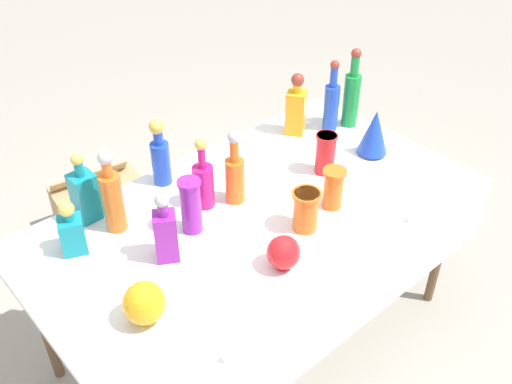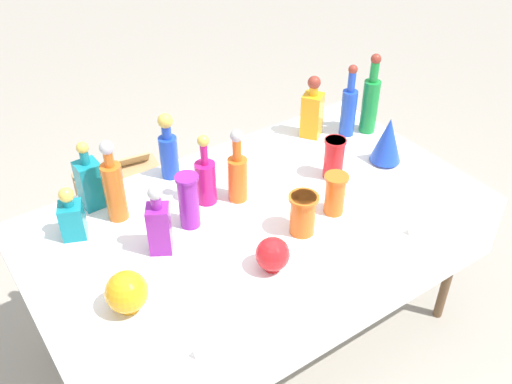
# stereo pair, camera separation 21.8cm
# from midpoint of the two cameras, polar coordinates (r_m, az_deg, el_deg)

# --- Properties ---
(ground_plane) EXTENTS (40.00, 40.00, 0.00)m
(ground_plane) POSITION_cam_midpoint_polar(r_m,az_deg,el_deg) (2.85, -2.26, -14.05)
(ground_plane) COLOR #A0998C
(display_table) EXTENTS (1.83, 1.05, 0.76)m
(display_table) POSITION_cam_midpoint_polar(r_m,az_deg,el_deg) (2.32, -2.12, -3.56)
(display_table) COLOR white
(display_table) RESTS_ON ground
(tall_bottle_0) EXTENTS (0.08, 0.08, 0.31)m
(tall_bottle_0) POSITION_cam_midpoint_polar(r_m,az_deg,el_deg) (2.45, -12.08, 3.50)
(tall_bottle_0) COLOR blue
(tall_bottle_0) RESTS_ON display_table
(tall_bottle_1) EXTENTS (0.08, 0.08, 0.35)m
(tall_bottle_1) POSITION_cam_midpoint_polar(r_m,az_deg,el_deg) (2.24, -16.91, -0.63)
(tall_bottle_1) COLOR orange
(tall_bottle_1) RESTS_ON display_table
(tall_bottle_2) EXTENTS (0.08, 0.08, 0.33)m
(tall_bottle_2) POSITION_cam_midpoint_polar(r_m,az_deg,el_deg) (2.30, -4.84, 1.65)
(tall_bottle_2) COLOR orange
(tall_bottle_2) RESTS_ON display_table
(tall_bottle_3) EXTENTS (0.07, 0.07, 0.36)m
(tall_bottle_3) POSITION_cam_midpoint_polar(r_m,az_deg,el_deg) (2.79, 5.34, 8.78)
(tall_bottle_3) COLOR blue
(tall_bottle_3) RESTS_ON display_table
(tall_bottle_4) EXTENTS (0.09, 0.09, 0.32)m
(tall_bottle_4) POSITION_cam_midpoint_polar(r_m,az_deg,el_deg) (2.30, -8.00, 0.90)
(tall_bottle_4) COLOR #C61972
(tall_bottle_4) RESTS_ON display_table
(tall_bottle_5) EXTENTS (0.08, 0.08, 0.40)m
(tall_bottle_5) POSITION_cam_midpoint_polar(r_m,az_deg,el_deg) (2.83, 7.36, 9.52)
(tall_bottle_5) COLOR #198C38
(tall_bottle_5) RESTS_ON display_table
(square_decanter_0) EXTENTS (0.11, 0.11, 0.22)m
(square_decanter_0) POSITION_cam_midpoint_polar(r_m,az_deg,el_deg) (2.22, -20.67, -3.76)
(square_decanter_0) COLOR teal
(square_decanter_0) RESTS_ON display_table
(square_decanter_1) EXTENTS (0.11, 0.11, 0.29)m
(square_decanter_1) POSITION_cam_midpoint_polar(r_m,az_deg,el_deg) (2.07, -12.03, -4.03)
(square_decanter_1) COLOR purple
(square_decanter_1) RESTS_ON display_table
(square_decanter_2) EXTENTS (0.09, 0.09, 0.30)m
(square_decanter_2) POSITION_cam_midpoint_polar(r_m,az_deg,el_deg) (2.34, -19.35, -0.25)
(square_decanter_2) COLOR teal
(square_decanter_2) RESTS_ON display_table
(square_decanter_3) EXTENTS (0.12, 0.12, 0.31)m
(square_decanter_3) POSITION_cam_midpoint_polar(r_m,az_deg,el_deg) (2.76, 1.78, 8.34)
(square_decanter_3) COLOR orange
(square_decanter_3) RESTS_ON display_table
(slender_vase_0) EXTENTS (0.10, 0.10, 0.19)m
(slender_vase_0) POSITION_cam_midpoint_polar(r_m,az_deg,el_deg) (2.49, 4.49, 3.89)
(slender_vase_0) COLOR red
(slender_vase_0) RESTS_ON display_table
(slender_vase_1) EXTENTS (0.12, 0.12, 0.17)m
(slender_vase_1) POSITION_cam_midpoint_polar(r_m,az_deg,el_deg) (2.17, 2.17, -1.83)
(slender_vase_1) COLOR orange
(slender_vase_1) RESTS_ON display_table
(slender_vase_2) EXTENTS (0.09, 0.09, 0.23)m
(slender_vase_2) POSITION_cam_midpoint_polar(r_m,az_deg,el_deg) (2.18, -9.41, -1.35)
(slender_vase_2) COLOR purple
(slender_vase_2) RESTS_ON display_table
(slender_vase_3) EXTENTS (0.10, 0.10, 0.18)m
(slender_vase_3) POSITION_cam_midpoint_polar(r_m,az_deg,el_deg) (2.29, 5.08, 0.40)
(slender_vase_3) COLOR orange
(slender_vase_3) RESTS_ON display_table
(fluted_vase_0) EXTENTS (0.14, 0.14, 0.22)m
(fluted_vase_0) POSITION_cam_midpoint_polar(r_m,az_deg,el_deg) (2.63, 9.44, 5.87)
(fluted_vase_0) COLOR blue
(fluted_vase_0) RESTS_ON display_table
(round_bowl_0) EXTENTS (0.14, 0.14, 0.15)m
(round_bowl_0) POSITION_cam_midpoint_polar(r_m,az_deg,el_deg) (1.90, -14.40, -10.85)
(round_bowl_0) COLOR orange
(round_bowl_0) RESTS_ON display_table
(round_bowl_1) EXTENTS (0.12, 0.12, 0.13)m
(round_bowl_1) POSITION_cam_midpoint_polar(r_m,az_deg,el_deg) (2.02, -0.32, -6.20)
(round_bowl_1) COLOR red
(round_bowl_1) RESTS_ON display_table
(price_tag_left) EXTENTS (0.05, 0.03, 0.03)m
(price_tag_left) POSITION_cam_midpoint_polar(r_m,az_deg,el_deg) (1.81, -6.39, -16.00)
(price_tag_left) COLOR white
(price_tag_left) RESTS_ON display_table
(price_tag_center) EXTENTS (0.06, 0.02, 0.04)m
(price_tag_center) POSITION_cam_midpoint_polar(r_m,az_deg,el_deg) (2.31, 12.86, -2.45)
(price_tag_center) COLOR white
(price_tag_center) RESTS_ON display_table
(cardboard_box_behind_left) EXTENTS (0.55, 0.50, 0.38)m
(cardboard_box_behind_left) POSITION_cam_midpoint_polar(r_m,az_deg,el_deg) (3.42, -16.58, -2.02)
(cardboard_box_behind_left) COLOR tan
(cardboard_box_behind_left) RESTS_ON ground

